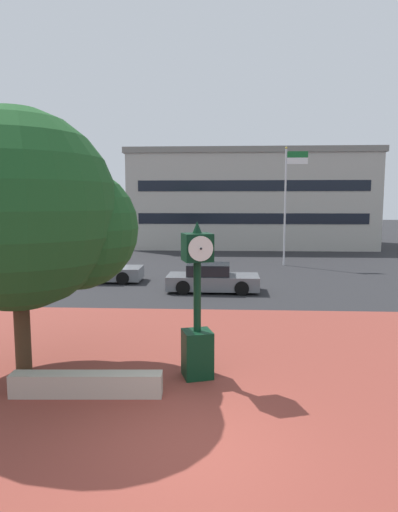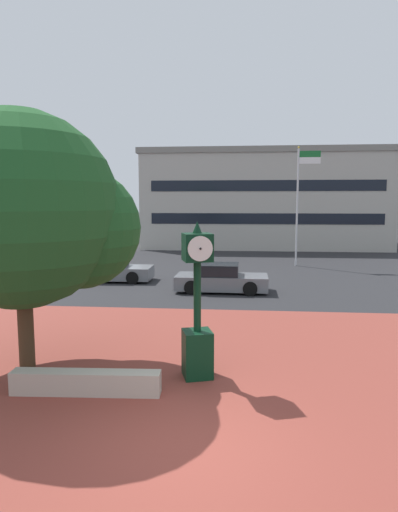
{
  "view_description": "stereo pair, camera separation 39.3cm",
  "coord_description": "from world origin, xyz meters",
  "px_view_note": "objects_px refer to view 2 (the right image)",
  "views": [
    {
      "loc": [
        0.54,
        -7.01,
        4.08
      ],
      "look_at": [
        0.01,
        2.96,
        2.87
      ],
      "focal_mm": 31.11,
      "sensor_mm": 36.0,
      "label": 1
    },
    {
      "loc": [
        0.93,
        -6.99,
        4.08
      ],
      "look_at": [
        0.01,
        2.96,
        2.87
      ],
      "focal_mm": 31.11,
      "sensor_mm": 36.0,
      "label": 2
    }
  ],
  "objects_px": {
    "flagpole_primary": "(300,197)",
    "civic_building": "(262,200)",
    "street_clock": "(197,313)",
    "plaza_tree": "(34,214)",
    "car_street_far": "(110,270)",
    "car_street_near": "(221,279)"
  },
  "relations": [
    {
      "from": "flagpole_primary",
      "to": "civic_building",
      "type": "height_order",
      "value": "civic_building"
    },
    {
      "from": "street_clock",
      "to": "civic_building",
      "type": "relative_size",
      "value": 0.17
    },
    {
      "from": "street_clock",
      "to": "plaza_tree",
      "type": "xyz_separation_m",
      "value": [
        -3.99,
        0.3,
        2.26
      ]
    },
    {
      "from": "car_street_far",
      "to": "flagpole_primary",
      "type": "distance_m",
      "value": 12.96
    },
    {
      "from": "car_street_far",
      "to": "plaza_tree",
      "type": "bearing_deg",
      "value": 7.3
    },
    {
      "from": "civic_building",
      "to": "car_street_near",
      "type": "bearing_deg",
      "value": -97.31
    },
    {
      "from": "civic_building",
      "to": "flagpole_primary",
      "type": "bearing_deg",
      "value": -83.33
    },
    {
      "from": "street_clock",
      "to": "car_street_far",
      "type": "xyz_separation_m",
      "value": [
        -5.78,
        12.38,
        -0.97
      ]
    },
    {
      "from": "flagpole_primary",
      "to": "civic_building",
      "type": "bearing_deg",
      "value": 96.67
    },
    {
      "from": "flagpole_primary",
      "to": "car_street_far",
      "type": "bearing_deg",
      "value": -147.93
    },
    {
      "from": "car_street_near",
      "to": "flagpole_primary",
      "type": "relative_size",
      "value": 0.56
    },
    {
      "from": "flagpole_primary",
      "to": "street_clock",
      "type": "bearing_deg",
      "value": -103.96
    },
    {
      "from": "car_street_near",
      "to": "car_street_far",
      "type": "relative_size",
      "value": 0.99
    },
    {
      "from": "plaza_tree",
      "to": "flagpole_primary",
      "type": "height_order",
      "value": "flagpole_primary"
    },
    {
      "from": "plaza_tree",
      "to": "car_street_far",
      "type": "height_order",
      "value": "plaza_tree"
    },
    {
      "from": "car_street_near",
      "to": "street_clock",
      "type": "bearing_deg",
      "value": 0.45
    },
    {
      "from": "street_clock",
      "to": "car_street_near",
      "type": "xyz_separation_m",
      "value": [
        0.09,
        10.14,
        -0.97
      ]
    },
    {
      "from": "car_street_far",
      "to": "car_street_near",
      "type": "bearing_deg",
      "value": 68.07
    },
    {
      "from": "car_street_near",
      "to": "civic_building",
      "type": "height_order",
      "value": "civic_building"
    },
    {
      "from": "car_street_far",
      "to": "civic_building",
      "type": "distance_m",
      "value": 22.91
    },
    {
      "from": "street_clock",
      "to": "car_street_far",
      "type": "height_order",
      "value": "street_clock"
    },
    {
      "from": "plaza_tree",
      "to": "car_street_far",
      "type": "bearing_deg",
      "value": 98.42
    }
  ]
}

